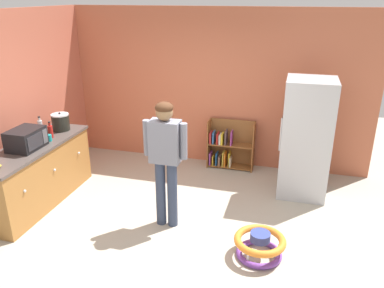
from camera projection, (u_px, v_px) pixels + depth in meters
The scene contains 14 objects.
ground_plane at pixel (179, 230), 5.03m from camera, with size 12.00×12.00×0.00m, color #AFA593.
back_wall at pixel (218, 89), 6.63m from camera, with size 5.20×0.06×2.70m, color #C06647.
left_side_wall at pixel (30, 101), 5.91m from camera, with size 0.06×2.99×2.70m, color #C0634B.
kitchen_counter at pixel (37, 174), 5.55m from camera, with size 0.65×1.98×0.90m.
refrigerator at pixel (306, 139), 5.67m from camera, with size 0.73×0.68×1.78m.
bookshelf at pixel (228, 147), 6.76m from camera, with size 0.80×0.28×0.85m.
standing_person at pixel (165, 153), 4.80m from camera, with size 0.57×0.22×1.69m.
baby_walker at pixel (260, 245), 4.48m from camera, with size 0.60×0.60×0.32m.
microwave at pixel (26, 139), 5.23m from camera, with size 0.37×0.48×0.28m.
crock_pot at pixel (61, 122), 5.95m from camera, with size 0.27×0.27×0.29m.
ketchup_bottle at pixel (50, 131), 5.65m from camera, with size 0.07×0.07×0.25m.
clear_bottle at pixel (40, 126), 5.88m from camera, with size 0.07×0.07×0.25m.
teal_cup at pixel (49, 138), 5.53m from camera, with size 0.08×0.08×0.10m, color teal.
green_cup at pixel (43, 136), 5.60m from camera, with size 0.08×0.08×0.10m, color green.
Camera 1 is at (1.30, -4.07, 2.89)m, focal length 35.99 mm.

